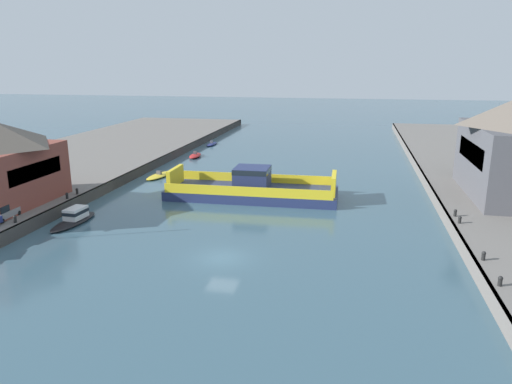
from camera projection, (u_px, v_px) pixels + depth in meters
The scene contains 15 objects.
ground_plane at pixel (222, 258), 40.08m from camera, with size 400.00×400.00×0.00m, color #385666.
quay_left at pixel (24, 178), 65.33m from camera, with size 28.00×140.00×1.31m.
chain_ferry at pixel (252, 189), 57.98m from camera, with size 20.51×7.49×3.76m.
moored_boat_near_left at pixel (75, 217), 48.87m from camera, with size 2.47×6.92×1.52m.
moored_boat_near_right at pixel (195, 156), 83.57m from camera, with size 2.05×5.11×1.07m.
moored_boat_mid_left at pixel (159, 175), 69.01m from camera, with size 2.78×6.33×0.87m.
moored_boat_mid_right at pixel (212, 144), 96.36m from camera, with size 1.55×5.17×0.86m.
parked_car_by_building at pixel (2, 212), 45.82m from camera, with size 2.05×4.22×1.46m.
bollard_right_fore at pixel (500, 280), 31.95m from camera, with size 0.32×0.32×0.71m.
bollard_left_mid at pixel (15, 219), 44.77m from camera, with size 0.32×0.32×0.71m.
bollard_right_mid at pixel (484, 255), 36.18m from camera, with size 0.32×0.32×0.71m.
bollard_left_aft at pixel (67, 195), 52.78m from camera, with size 0.32×0.32×0.71m.
bollard_right_aft at pixel (460, 219), 44.61m from camera, with size 0.32×0.32×0.71m.
bollard_left_far at pixel (77, 191), 54.68m from camera, with size 0.32×0.32×0.71m.
bollard_right_far at pixel (455, 212), 46.67m from camera, with size 0.32×0.32×0.71m.
Camera 1 is at (10.27, -36.00, 15.59)m, focal length 33.75 mm.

